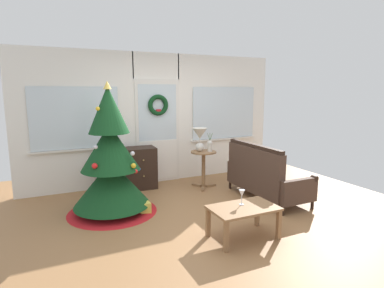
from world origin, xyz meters
TOP-DOWN VIEW (x-y plane):
  - ground_plane at (0.00, 0.00)m, footprint 6.76×6.76m
  - back_wall_with_door at (0.00, 2.08)m, footprint 5.20×0.19m
  - christmas_tree at (-1.18, 0.79)m, footprint 1.34×1.34m
  - dresser_cabinet at (-0.62, 1.79)m, footprint 0.92×0.48m
  - settee_sofa at (1.26, 0.30)m, footprint 0.72×1.57m
  - side_table at (0.63, 1.28)m, footprint 0.50×0.48m
  - table_lamp at (0.57, 1.32)m, footprint 0.28×0.28m
  - flower_vase at (0.73, 1.22)m, footprint 0.11×0.10m
  - coffee_table at (0.14, -0.77)m, footprint 0.84×0.52m
  - wine_glass at (0.16, -0.70)m, footprint 0.08×0.08m
  - gift_box at (-0.75, 0.53)m, footprint 0.17×0.15m

SIDE VIEW (x-z plane):
  - ground_plane at x=0.00m, z-range 0.00..0.00m
  - gift_box at x=-0.75m, z-range 0.00..0.17m
  - coffee_table at x=0.14m, z-range 0.14..0.55m
  - settee_sofa at x=1.26m, z-range -0.10..0.86m
  - dresser_cabinet at x=-0.62m, z-range 0.00..0.78m
  - side_table at x=0.63m, z-range 0.15..0.85m
  - wine_glass at x=0.16m, z-range 0.45..0.64m
  - christmas_tree at x=-1.18m, z-range -0.27..1.70m
  - flower_vase at x=0.73m, z-range 0.65..1.00m
  - table_lamp at x=0.57m, z-range 0.77..1.21m
  - back_wall_with_door at x=0.00m, z-range 0.01..2.56m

